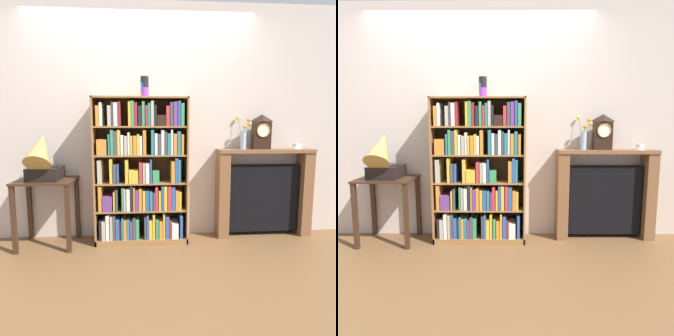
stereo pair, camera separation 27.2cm
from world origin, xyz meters
The scene contains 10 objects.
ground_plane centered at (0.00, 0.00, -0.01)m, with size 8.09×6.40×0.02m, color brown.
wall_back centered at (0.20, 0.31, 1.30)m, with size 5.09×0.08×2.60m, color beige.
bookshelf centered at (0.00, 0.09, 0.74)m, with size 0.99×0.35×1.56m.
cup_stack centered at (0.04, 0.12, 1.67)m, with size 0.09×0.09×0.22m.
side_table_left centered at (-0.99, 0.03, 0.54)m, with size 0.59×0.49×0.71m.
gramophone centered at (-0.99, -0.04, 0.94)m, with size 0.31×0.50×0.55m.
fireplace_mantel centered at (1.40, 0.18, 0.50)m, with size 1.09×0.23×1.01m.
mantel_clock centered at (1.34, 0.16, 1.20)m, with size 0.20×0.12×0.39m.
flower_vase centered at (1.14, 0.16, 1.15)m, with size 0.16×0.17×0.37m.
teacup_with_saucer centered at (1.76, 0.16, 1.04)m, with size 0.13×0.12×0.06m.
Camera 1 is at (0.05, -3.15, 1.27)m, focal length 32.24 mm.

